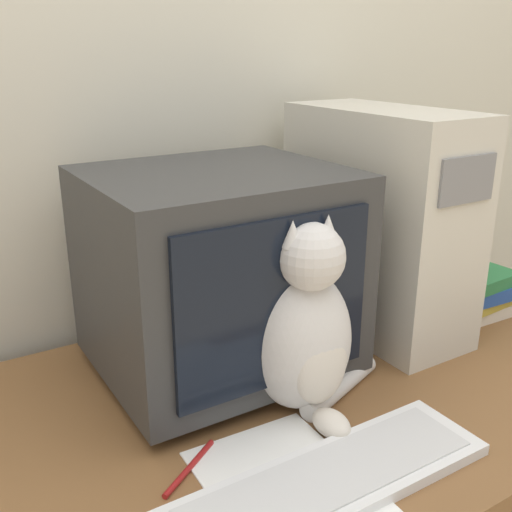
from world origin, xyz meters
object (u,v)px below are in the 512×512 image
object	(u,v)px
crt_monitor	(218,271)
pen	(189,468)
keyboard	(331,480)
book_stack	(463,288)
cat	(303,332)
computer_tower	(377,221)

from	to	relation	value
crt_monitor	pen	distance (m)	0.35
keyboard	pen	distance (m)	0.20
book_stack	pen	distance (m)	0.80
crt_monitor	book_stack	bearing A→B (deg)	-6.08
keyboard	cat	xyz separation A→B (m)	(0.08, 0.19, 0.13)
computer_tower	crt_monitor	bearing A→B (deg)	-179.53
book_stack	computer_tower	bearing A→B (deg)	162.85
computer_tower	pen	world-z (taller)	computer_tower
computer_tower	book_stack	world-z (taller)	computer_tower
pen	cat	bearing A→B (deg)	12.46
cat	crt_monitor	bearing A→B (deg)	109.60
computer_tower	pen	xyz separation A→B (m)	(-0.56, -0.24, -0.23)
book_stack	crt_monitor	bearing A→B (deg)	173.92
computer_tower	pen	size ratio (longest dim) A/B	4.07
computer_tower	pen	distance (m)	0.65
keyboard	pen	bearing A→B (deg)	138.81
computer_tower	keyboard	xyz separation A→B (m)	(-0.41, -0.37, -0.22)
keyboard	book_stack	xyz separation A→B (m)	(0.63, 0.30, 0.05)
pen	book_stack	bearing A→B (deg)	12.29
cat	book_stack	size ratio (longest dim) A/B	1.60
computer_tower	keyboard	size ratio (longest dim) A/B	0.95
keyboard	cat	size ratio (longest dim) A/B	1.44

